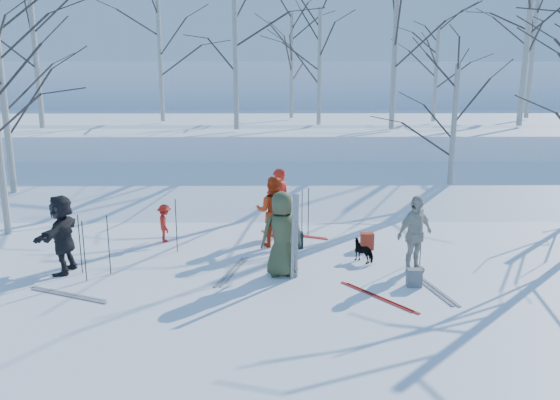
{
  "coord_description": "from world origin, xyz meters",
  "views": [
    {
      "loc": [
        -0.13,
        -11.51,
        4.34
      ],
      "look_at": [
        0.0,
        1.5,
        1.3
      ],
      "focal_mm": 35.0,
      "sensor_mm": 36.0,
      "label": 1
    }
  ],
  "objects_px": {
    "dog": "(364,251)",
    "backpack_dark": "(296,240)",
    "backpack_red": "(367,241)",
    "backpack_grey": "(414,278)",
    "skier_redor_behind": "(273,211)",
    "skier_olive_center": "(282,234)",
    "skier_grey_west": "(62,234)",
    "skier_red_north": "(278,203)",
    "skier_cream_east": "(415,234)",
    "skier_red_seated": "(165,223)"
  },
  "relations": [
    {
      "from": "backpack_grey",
      "to": "dog",
      "type": "bearing_deg",
      "value": 117.15
    },
    {
      "from": "skier_cream_east",
      "to": "dog",
      "type": "distance_m",
      "value": 1.35
    },
    {
      "from": "skier_red_north",
      "to": "backpack_dark",
      "type": "bearing_deg",
      "value": 85.08
    },
    {
      "from": "skier_grey_west",
      "to": "dog",
      "type": "height_order",
      "value": "skier_grey_west"
    },
    {
      "from": "skier_red_seated",
      "to": "backpack_grey",
      "type": "relative_size",
      "value": 2.63
    },
    {
      "from": "skier_olive_center",
      "to": "skier_grey_west",
      "type": "relative_size",
      "value": 1.07
    },
    {
      "from": "skier_cream_east",
      "to": "dog",
      "type": "relative_size",
      "value": 2.82
    },
    {
      "from": "skier_redor_behind",
      "to": "skier_olive_center",
      "type": "bearing_deg",
      "value": 106.39
    },
    {
      "from": "skier_olive_center",
      "to": "skier_grey_west",
      "type": "bearing_deg",
      "value": -13.55
    },
    {
      "from": "backpack_red",
      "to": "backpack_grey",
      "type": "xyz_separation_m",
      "value": [
        0.57,
        -2.48,
        -0.02
      ]
    },
    {
      "from": "dog",
      "to": "backpack_dark",
      "type": "xyz_separation_m",
      "value": [
        -1.55,
        1.04,
        -0.06
      ]
    },
    {
      "from": "backpack_red",
      "to": "skier_grey_west",
      "type": "bearing_deg",
      "value": -167.46
    },
    {
      "from": "dog",
      "to": "backpack_dark",
      "type": "height_order",
      "value": "dog"
    },
    {
      "from": "dog",
      "to": "backpack_dark",
      "type": "relative_size",
      "value": 1.54
    },
    {
      "from": "skier_red_seated",
      "to": "skier_grey_west",
      "type": "xyz_separation_m",
      "value": [
        -1.79,
        -2.24,
        0.38
      ]
    },
    {
      "from": "skier_olive_center",
      "to": "skier_red_north",
      "type": "xyz_separation_m",
      "value": [
        -0.07,
        2.97,
        -0.01
      ]
    },
    {
      "from": "skier_redor_behind",
      "to": "backpack_dark",
      "type": "height_order",
      "value": "skier_redor_behind"
    },
    {
      "from": "skier_redor_behind",
      "to": "skier_cream_east",
      "type": "xyz_separation_m",
      "value": [
        3.14,
        -1.93,
        -0.04
      ]
    },
    {
      "from": "skier_red_seated",
      "to": "backpack_grey",
      "type": "height_order",
      "value": "skier_red_seated"
    },
    {
      "from": "skier_cream_east",
      "to": "backpack_grey",
      "type": "relative_size",
      "value": 4.58
    },
    {
      "from": "backpack_grey",
      "to": "skier_olive_center",
      "type": "bearing_deg",
      "value": 165.97
    },
    {
      "from": "skier_red_seated",
      "to": "backpack_grey",
      "type": "xyz_separation_m",
      "value": [
        5.78,
        -3.16,
        -0.31
      ]
    },
    {
      "from": "backpack_grey",
      "to": "backpack_dark",
      "type": "xyz_separation_m",
      "value": [
        -2.35,
        2.6,
        0.01
      ]
    },
    {
      "from": "skier_redor_behind",
      "to": "dog",
      "type": "xyz_separation_m",
      "value": [
        2.15,
        -1.23,
        -0.64
      ]
    },
    {
      "from": "skier_red_seated",
      "to": "skier_grey_west",
      "type": "relative_size",
      "value": 0.57
    },
    {
      "from": "skier_grey_west",
      "to": "backpack_red",
      "type": "height_order",
      "value": "skier_grey_west"
    },
    {
      "from": "skier_red_seated",
      "to": "skier_redor_behind",
      "type": "bearing_deg",
      "value": -115.54
    },
    {
      "from": "skier_grey_west",
      "to": "backpack_grey",
      "type": "bearing_deg",
      "value": 88.56
    },
    {
      "from": "skier_red_north",
      "to": "backpack_red",
      "type": "xyz_separation_m",
      "value": [
        2.23,
        -1.17,
        -0.72
      ]
    },
    {
      "from": "skier_redor_behind",
      "to": "backpack_dark",
      "type": "xyz_separation_m",
      "value": [
        0.6,
        -0.19,
        -0.7
      ]
    },
    {
      "from": "skier_redor_behind",
      "to": "skier_red_seated",
      "type": "bearing_deg",
      "value": 3.42
    },
    {
      "from": "skier_red_seated",
      "to": "skier_cream_east",
      "type": "height_order",
      "value": "skier_cream_east"
    },
    {
      "from": "dog",
      "to": "backpack_dark",
      "type": "distance_m",
      "value": 1.87
    },
    {
      "from": "skier_grey_west",
      "to": "skier_red_north",
      "type": "bearing_deg",
      "value": 125.28
    },
    {
      "from": "dog",
      "to": "backpack_red",
      "type": "distance_m",
      "value": 0.95
    },
    {
      "from": "backpack_grey",
      "to": "backpack_dark",
      "type": "relative_size",
      "value": 0.95
    },
    {
      "from": "dog",
      "to": "backpack_red",
      "type": "height_order",
      "value": "dog"
    },
    {
      "from": "backpack_dark",
      "to": "dog",
      "type": "bearing_deg",
      "value": -33.95
    },
    {
      "from": "skier_red_north",
      "to": "skier_redor_behind",
      "type": "distance_m",
      "value": 0.87
    },
    {
      "from": "skier_redor_behind",
      "to": "backpack_red",
      "type": "relative_size",
      "value": 4.31
    },
    {
      "from": "skier_red_seated",
      "to": "skier_cream_east",
      "type": "xyz_separation_m",
      "value": [
        5.97,
        -2.29,
        0.37
      ]
    },
    {
      "from": "skier_grey_west",
      "to": "backpack_dark",
      "type": "bearing_deg",
      "value": 113.34
    },
    {
      "from": "backpack_red",
      "to": "backpack_dark",
      "type": "bearing_deg",
      "value": 175.91
    },
    {
      "from": "dog",
      "to": "backpack_grey",
      "type": "distance_m",
      "value": 1.76
    },
    {
      "from": "skier_red_north",
      "to": "skier_grey_west",
      "type": "relative_size",
      "value": 1.06
    },
    {
      "from": "skier_red_north",
      "to": "skier_cream_east",
      "type": "relative_size",
      "value": 1.07
    },
    {
      "from": "skier_red_seated",
      "to": "backpack_red",
      "type": "bearing_deg",
      "value": -115.66
    },
    {
      "from": "skier_cream_east",
      "to": "backpack_grey",
      "type": "distance_m",
      "value": 1.12
    },
    {
      "from": "backpack_grey",
      "to": "skier_red_north",
      "type": "bearing_deg",
      "value": 127.54
    },
    {
      "from": "skier_grey_west",
      "to": "dog",
      "type": "bearing_deg",
      "value": 100.88
    }
  ]
}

